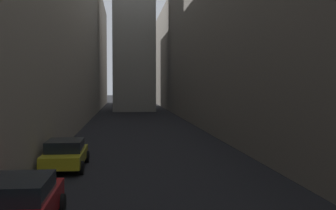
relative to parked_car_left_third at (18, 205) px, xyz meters
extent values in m
plane|color=black|center=(4.40, 30.15, -0.80)|extent=(264.00, 264.00, 0.00)
cube|color=gray|center=(-7.96, 32.15, 9.39)|extent=(13.73, 108.00, 20.38)
cube|color=#60594F|center=(15.18, 32.15, 8.28)|extent=(10.56, 108.00, 18.17)
cube|color=maroon|center=(0.00, 0.00, -0.13)|extent=(1.79, 4.56, 0.68)
cube|color=black|center=(0.00, -0.01, 0.47)|extent=(1.64, 2.31, 0.51)
cylinder|color=black|center=(-0.89, 1.55, -0.47)|extent=(0.22, 0.67, 0.67)
cylinder|color=black|center=(0.89, 1.55, -0.47)|extent=(0.22, 0.67, 0.67)
cube|color=#A59919|center=(0.00, 8.89, -0.22)|extent=(1.80, 4.28, 0.56)
cube|color=black|center=(0.00, 8.85, 0.33)|extent=(1.66, 2.15, 0.52)
cylinder|color=black|center=(-0.90, 10.34, -0.50)|extent=(0.22, 0.61, 0.61)
cylinder|color=black|center=(0.90, 10.34, -0.50)|extent=(0.22, 0.61, 0.61)
cylinder|color=black|center=(-0.90, 7.43, -0.50)|extent=(0.22, 0.61, 0.61)
cylinder|color=black|center=(0.90, 7.43, -0.50)|extent=(0.22, 0.61, 0.61)
camera|label=1|loc=(2.85, -11.34, 3.21)|focal=44.22mm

